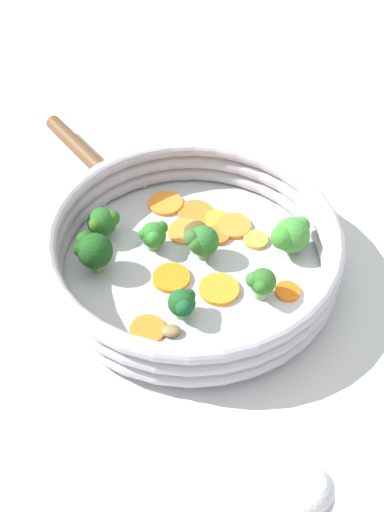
{
  "coord_description": "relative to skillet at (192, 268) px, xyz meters",
  "views": [
    {
      "loc": [
        -0.34,
        0.33,
        0.53
      ],
      "look_at": [
        0.0,
        0.0,
        0.03
      ],
      "focal_mm": 42.0,
      "sensor_mm": 36.0,
      "label": 1
    }
  ],
  "objects": [
    {
      "name": "mushroom_piece_1",
      "position": [
        0.04,
        -0.04,
        0.01
      ],
      "size": [
        0.03,
        0.04,
        0.01
      ],
      "primitive_type": "ellipsoid",
      "rotation": [
        0.0,
        0.0,
        1.69
      ],
      "color": "brown",
      "rests_on": "skillet"
    },
    {
      "name": "carrot_slice_3",
      "position": [
        -0.04,
        0.1,
        0.01
      ],
      "size": [
        0.05,
        0.05,
        0.0
      ],
      "primitive_type": "cylinder",
      "rotation": [
        0.0,
        0.0,
        3.7
      ],
      "color": "orange",
      "rests_on": "skillet"
    },
    {
      "name": "carrot_slice_5",
      "position": [
        -0.11,
        -0.05,
        0.01
      ],
      "size": [
        0.04,
        0.04,
        0.01
      ],
      "primitive_type": "cylinder",
      "rotation": [
        0.0,
        0.0,
        4.02
      ],
      "color": "#D85E11",
      "rests_on": "skillet"
    },
    {
      "name": "carrot_slice_1",
      "position": [
        0.04,
        -0.03,
        0.01
      ],
      "size": [
        0.06,
        0.06,
        0.0
      ],
      "primitive_type": "cylinder",
      "rotation": [
        0.0,
        0.0,
        2.19
      ],
      "color": "orange",
      "rests_on": "skillet"
    },
    {
      "name": "carrot_slice_10",
      "position": [
        0.1,
        -0.05,
        0.01
      ],
      "size": [
        0.06,
        0.06,
        0.0
      ],
      "primitive_type": "cylinder",
      "rotation": [
        0.0,
        0.0,
        5.52
      ],
      "color": "orange",
      "rests_on": "skillet"
    },
    {
      "name": "mushroom_piece_0",
      "position": [
        -0.06,
        0.08,
        0.01
      ],
      "size": [
        0.03,
        0.03,
        0.01
      ],
      "primitive_type": "ellipsoid",
      "rotation": [
        0.0,
        0.0,
        4.05
      ],
      "color": "olive",
      "rests_on": "skillet"
    },
    {
      "name": "carrot_slice_2",
      "position": [
        -0.0,
        0.03,
        0.01
      ],
      "size": [
        0.04,
        0.04,
        0.01
      ],
      "primitive_type": "cylinder",
      "rotation": [
        0.0,
        0.0,
        0.04
      ],
      "color": "orange",
      "rests_on": "skillet"
    },
    {
      "name": "carrot_slice_0",
      "position": [
        0.03,
        -0.08,
        0.01
      ],
      "size": [
        0.04,
        0.04,
        0.0
      ],
      "primitive_type": "cylinder",
      "rotation": [
        0.0,
        0.0,
        5.92
      ],
      "color": "orange",
      "rests_on": "skillet"
    },
    {
      "name": "carrot_slice_6",
      "position": [
        0.01,
        -0.08,
        0.01
      ],
      "size": [
        0.05,
        0.05,
        0.01
      ],
      "primitive_type": "cylinder",
      "rotation": [
        0.0,
        0.0,
        0.24
      ],
      "color": "orange",
      "rests_on": "skillet"
    },
    {
      "name": "broccoli_floret_3",
      "position": [
        -0.06,
        -0.1,
        0.03
      ],
      "size": [
        0.04,
        0.05,
        0.05
      ],
      "color": "#82B661",
      "rests_on": "skillet"
    },
    {
      "name": "broccoli_floret_6",
      "position": [
        -0.09,
        -0.02,
        0.03
      ],
      "size": [
        0.03,
        0.03,
        0.04
      ],
      "color": "#709454",
      "rests_on": "skillet"
    },
    {
      "name": "skillet_handle",
      "position": [
        0.25,
        -0.03,
        0.02
      ],
      "size": [
        0.19,
        0.05,
        0.02
      ],
      "primitive_type": "cylinder",
      "rotation": [
        1.57,
        0.0,
        1.44
      ],
      "color": "brown",
      "rests_on": "skillet"
    },
    {
      "name": "broccoli_floret_2",
      "position": [
        -0.05,
        0.06,
        0.03
      ],
      "size": [
        0.03,
        0.03,
        0.04
      ],
      "color": "#74A65D",
      "rests_on": "skillet"
    },
    {
      "name": "salt_shaker",
      "position": [
        -0.27,
        0.14,
        0.04
      ],
      "size": [
        0.04,
        0.04,
        0.1
      ],
      "color": "silver",
      "rests_on": "ground_plane"
    },
    {
      "name": "skillet_rivet_left",
      "position": [
        0.14,
        -0.05,
        0.01
      ],
      "size": [
        0.01,
        0.01,
        0.01
      ],
      "primitive_type": "sphere",
      "color": "#B6B6B9",
      "rests_on": "skillet"
    },
    {
      "name": "carrot_slice_4",
      "position": [
        -0.05,
        0.01,
        0.01
      ],
      "size": [
        0.06,
        0.06,
        0.01
      ],
      "primitive_type": "cylinder",
      "rotation": [
        0.0,
        0.0,
        3.99
      ],
      "color": "orange",
      "rests_on": "skillet"
    },
    {
      "name": "carrot_slice_11",
      "position": [
        0.03,
        -0.05,
        0.01
      ],
      "size": [
        0.04,
        0.04,
        0.0
      ],
      "primitive_type": "cylinder",
      "rotation": [
        0.0,
        0.0,
        1.52
      ],
      "color": "orange",
      "rests_on": "skillet"
    },
    {
      "name": "carrot_slice_7",
      "position": [
        -0.03,
        -0.08,
        0.01
      ],
      "size": [
        0.03,
        0.03,
        0.0
      ],
      "primitive_type": "cylinder",
      "rotation": [
        0.0,
        0.0,
        1.5
      ],
      "color": "#F8923C",
      "rests_on": "skillet"
    },
    {
      "name": "skillet",
      "position": [
        0.0,
        0.0,
        0.0
      ],
      "size": [
        0.32,
        0.32,
        0.01
      ],
      "primitive_type": "cylinder",
      "color": "#B2B5B7",
      "rests_on": "ground_plane"
    },
    {
      "name": "carrot_slice_8",
      "position": [
        0.06,
        -0.07,
        0.01
      ],
      "size": [
        0.06,
        0.06,
        0.0
      ],
      "primitive_type": "cylinder",
      "rotation": [
        0.0,
        0.0,
        0.81
      ],
      "color": "orange",
      "rests_on": "skillet"
    },
    {
      "name": "broccoli_floret_5",
      "position": [
        0.07,
        0.09,
        0.04
      ],
      "size": [
        0.05,
        0.04,
        0.05
      ],
      "color": "#71974C",
      "rests_on": "skillet"
    },
    {
      "name": "ground_plane",
      "position": [
        0.0,
        0.0,
        -0.01
      ],
      "size": [
        4.0,
        4.0,
        0.0
      ],
      "primitive_type": "plane",
      "color": "#BCBDBD"
    },
    {
      "name": "broccoli_floret_4",
      "position": [
        0.11,
        0.04,
        0.03
      ],
      "size": [
        0.04,
        0.04,
        0.04
      ],
      "color": "#85B05E",
      "rests_on": "skillet"
    },
    {
      "name": "broccoli_floret_1",
      "position": [
        0.0,
        -0.02,
        0.03
      ],
      "size": [
        0.04,
        0.04,
        0.05
      ],
      "color": "#6F8A4E",
      "rests_on": "skillet"
    },
    {
      "name": "broccoli_floret_0",
      "position": [
        0.05,
        0.01,
        0.03
      ],
      "size": [
        0.03,
        0.04,
        0.04
      ],
      "color": "#6D964E",
      "rests_on": "skillet"
    },
    {
      "name": "skillet_rivet_right",
      "position": [
        0.15,
        0.01,
        0.01
      ],
      "size": [
        0.01,
        0.01,
        0.01
      ],
      "primitive_type": "sphere",
      "color": "#ADB3B8",
      "rests_on": "skillet"
    },
    {
      "name": "carrot_slice_9",
      "position": [
        0.01,
        -0.05,
        0.01
      ],
      "size": [
        0.04,
        0.04,
        0.01
      ],
      "primitive_type": "cylinder",
      "rotation": [
        0.0,
        0.0,
        5.26
      ],
      "color": "orange",
      "rests_on": "skillet"
    },
    {
      "name": "skillet_rim_wall",
      "position": [
        0.0,
        0.0,
        0.04
      ],
      "size": [
        0.34,
        0.34,
        0.06
      ],
      "color": "#B9B0BD",
      "rests_on": "skillet"
    }
  ]
}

